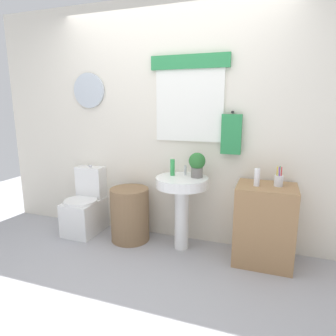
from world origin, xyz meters
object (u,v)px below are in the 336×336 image
object	(u,v)px
toilet	(86,207)
laundry_hamper	(130,214)
wooden_cabinet	(264,224)
soap_bottle	(172,167)
pedestal_sink	(182,195)
potted_plant	(197,164)
lotion_bottle	(257,177)
toothbrush_cup	(279,180)

from	to	relation	value
toilet	laundry_hamper	world-z (taller)	toilet
laundry_hamper	wooden_cabinet	world-z (taller)	wooden_cabinet
laundry_hamper	soap_bottle	xyz separation A→B (m)	(0.49, 0.05, 0.57)
pedestal_sink	wooden_cabinet	world-z (taller)	pedestal_sink
toilet	potted_plant	world-z (taller)	potted_plant
soap_bottle	lotion_bottle	world-z (taller)	soap_bottle
soap_bottle	wooden_cabinet	bearing A→B (deg)	-3.02
wooden_cabinet	potted_plant	bearing A→B (deg)	175.03
laundry_hamper	pedestal_sink	distance (m)	0.68
potted_plant	toothbrush_cup	world-z (taller)	potted_plant
pedestal_sink	toothbrush_cup	size ratio (longest dim) A/B	4.22
wooden_cabinet	potted_plant	size ratio (longest dim) A/B	3.03
wooden_cabinet	soap_bottle	bearing A→B (deg)	176.98
soap_bottle	potted_plant	world-z (taller)	potted_plant
toilet	pedestal_sink	world-z (taller)	toilet
toilet	wooden_cabinet	world-z (taller)	toilet
laundry_hamper	toothbrush_cup	xyz separation A→B (m)	(1.53, 0.02, 0.52)
soap_bottle	lotion_bottle	xyz separation A→B (m)	(0.85, -0.09, -0.01)
toilet	pedestal_sink	size ratio (longest dim) A/B	1.01
soap_bottle	toothbrush_cup	distance (m)	1.05
wooden_cabinet	toothbrush_cup	world-z (taller)	toothbrush_cup
pedestal_sink	toothbrush_cup	world-z (taller)	toothbrush_cup
potted_plant	toothbrush_cup	bearing A→B (deg)	-2.93
laundry_hamper	pedestal_sink	size ratio (longest dim) A/B	0.77
laundry_hamper	soap_bottle	bearing A→B (deg)	5.85
toilet	toothbrush_cup	world-z (taller)	toothbrush_cup
soap_bottle	potted_plant	bearing A→B (deg)	2.20
wooden_cabinet	toothbrush_cup	bearing A→B (deg)	11.76
wooden_cabinet	toothbrush_cup	distance (m)	0.45
toilet	potted_plant	xyz separation A→B (m)	(1.35, 0.02, 0.63)
wooden_cabinet	lotion_bottle	distance (m)	0.48
laundry_hamper	soap_bottle	size ratio (longest dim) A/B	3.49
pedestal_sink	lotion_bottle	world-z (taller)	lotion_bottle
pedestal_sink	wooden_cabinet	size ratio (longest dim) A/B	1.01
laundry_hamper	lotion_bottle	distance (m)	1.45
lotion_bottle	toothbrush_cup	xyz separation A→B (m)	(0.19, 0.06, -0.03)
laundry_hamper	pedestal_sink	world-z (taller)	pedestal_sink
pedestal_sink	lotion_bottle	size ratio (longest dim) A/B	4.76
laundry_hamper	toothbrush_cup	world-z (taller)	toothbrush_cup
toothbrush_cup	laundry_hamper	bearing A→B (deg)	-179.26
pedestal_sink	soap_bottle	world-z (taller)	soap_bottle
toilet	soap_bottle	size ratio (longest dim) A/B	4.58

